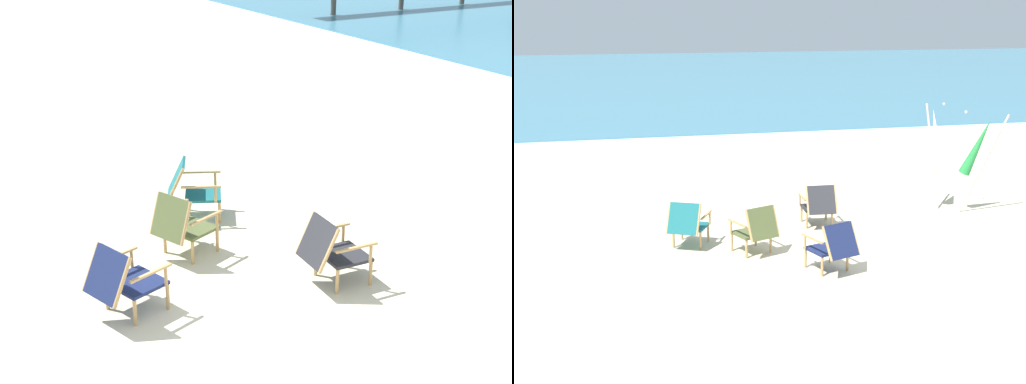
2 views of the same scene
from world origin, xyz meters
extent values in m
plane|color=beige|center=(0.00, 0.00, 0.00)|extent=(80.00, 80.00, 0.00)
cube|color=teal|center=(0.00, 30.83, 0.05)|extent=(80.00, 40.00, 0.10)
cube|color=white|center=(0.00, 10.53, 0.03)|extent=(80.00, 1.10, 0.06)
cube|color=#19234C|center=(-1.30, -0.84, 0.32)|extent=(0.64, 0.62, 0.04)
cube|color=#19234C|center=(-1.18, -1.18, 0.55)|extent=(0.55, 0.41, 0.48)
cylinder|color=tan|center=(-1.59, -0.71, 0.16)|extent=(0.04, 0.04, 0.32)
cylinder|color=tan|center=(-1.14, -0.56, 0.16)|extent=(0.04, 0.04, 0.32)
cylinder|color=tan|center=(-1.45, -1.12, 0.16)|extent=(0.04, 0.04, 0.32)
cylinder|color=tan|center=(-1.01, -0.97, 0.16)|extent=(0.04, 0.04, 0.32)
cube|color=tan|center=(-1.56, -0.95, 0.54)|extent=(0.20, 0.51, 0.02)
cylinder|color=tan|center=(-1.61, -0.77, 0.43)|extent=(0.04, 0.04, 0.22)
cube|color=tan|center=(-1.02, -0.77, 0.54)|extent=(0.20, 0.51, 0.02)
cylinder|color=tan|center=(-1.08, -0.59, 0.43)|extent=(0.04, 0.04, 0.22)
cylinder|color=tan|center=(-1.43, -1.26, 0.55)|extent=(0.12, 0.27, 0.48)
cylinder|color=tan|center=(-0.94, -1.10, 0.55)|extent=(0.12, 0.27, 0.48)
cube|color=#196066|center=(-3.14, 0.79, 0.32)|extent=(0.68, 0.66, 0.04)
cube|color=#196066|center=(-3.29, 0.48, 0.55)|extent=(0.56, 0.44, 0.48)
cylinder|color=tan|center=(-3.26, 1.09, 0.16)|extent=(0.04, 0.04, 0.32)
cylinder|color=tan|center=(-2.84, 0.89, 0.16)|extent=(0.04, 0.04, 0.32)
cylinder|color=tan|center=(-3.45, 0.70, 0.16)|extent=(0.04, 0.04, 0.32)
cylinder|color=tan|center=(-3.02, 0.50, 0.16)|extent=(0.04, 0.04, 0.32)
cube|color=tan|center=(-3.40, 0.90, 0.54)|extent=(0.26, 0.49, 0.02)
cylinder|color=tan|center=(-3.32, 1.06, 0.43)|extent=(0.04, 0.04, 0.22)
cube|color=tan|center=(-2.90, 0.65, 0.54)|extent=(0.26, 0.49, 0.02)
cylinder|color=tan|center=(-2.82, 0.82, 0.43)|extent=(0.04, 0.04, 0.22)
cylinder|color=tan|center=(-3.52, 0.59, 0.55)|extent=(0.15, 0.25, 0.49)
cylinder|color=tan|center=(-3.06, 0.36, 0.55)|extent=(0.15, 0.25, 0.49)
cube|color=#28282D|center=(-0.76, 1.40, 0.32)|extent=(0.55, 0.51, 0.04)
cube|color=#28282D|center=(-0.78, 1.05, 0.56)|extent=(0.51, 0.28, 0.49)
cylinder|color=tan|center=(-0.98, 1.63, 0.16)|extent=(0.04, 0.04, 0.32)
cylinder|color=tan|center=(-0.51, 1.60, 0.16)|extent=(0.04, 0.04, 0.32)
cylinder|color=tan|center=(-1.01, 1.20, 0.16)|extent=(0.04, 0.04, 0.32)
cylinder|color=tan|center=(-0.54, 1.17, 0.16)|extent=(0.04, 0.04, 0.32)
cube|color=tan|center=(-1.04, 1.40, 0.54)|extent=(0.07, 0.53, 0.02)
cylinder|color=tan|center=(-1.03, 1.59, 0.43)|extent=(0.04, 0.04, 0.22)
cube|color=tan|center=(-0.48, 1.36, 0.54)|extent=(0.07, 0.53, 0.02)
cylinder|color=tan|center=(-0.47, 1.55, 0.43)|extent=(0.04, 0.04, 0.22)
cylinder|color=tan|center=(-1.03, 1.07, 0.56)|extent=(0.06, 0.26, 0.49)
cylinder|color=tan|center=(-0.53, 1.04, 0.56)|extent=(0.06, 0.26, 0.49)
cube|color=#515B33|center=(-2.24, 0.20, 0.32)|extent=(0.66, 0.64, 0.04)
cube|color=#515B33|center=(-2.12, -0.10, 0.56)|extent=(0.54, 0.38, 0.50)
cylinder|color=tan|center=(-2.54, 0.31, 0.16)|extent=(0.04, 0.04, 0.32)
cylinder|color=tan|center=(-2.10, 0.49, 0.16)|extent=(0.04, 0.04, 0.32)
cylinder|color=tan|center=(-2.38, -0.09, 0.16)|extent=(0.04, 0.04, 0.32)
cylinder|color=tan|center=(-1.94, 0.09, 0.16)|extent=(0.04, 0.04, 0.32)
cube|color=tan|center=(-2.49, 0.08, 0.54)|extent=(0.23, 0.50, 0.02)
cylinder|color=tan|center=(-2.56, 0.25, 0.43)|extent=(0.04, 0.04, 0.22)
cube|color=tan|center=(-1.97, 0.28, 0.54)|extent=(0.23, 0.50, 0.02)
cylinder|color=tan|center=(-2.04, 0.46, 0.43)|extent=(0.04, 0.04, 0.22)
cylinder|color=tan|center=(-2.35, -0.20, 0.56)|extent=(0.12, 0.21, 0.50)
cylinder|color=tan|center=(-1.88, -0.01, 0.56)|extent=(0.12, 0.21, 0.50)
cylinder|color=#B7B2A8|center=(1.73, 1.90, 1.04)|extent=(0.34, 0.21, 2.08)
cone|color=white|center=(1.78, 1.87, 1.40)|extent=(0.45, 0.38, 1.18)
sphere|color=#B7B2A8|center=(1.87, 1.82, 2.08)|extent=(0.06, 0.06, 0.06)
cylinder|color=#B7B2A8|center=(2.49, 1.30, 0.98)|extent=(0.66, 0.55, 1.97)
cone|color=#23843D|center=(2.39, 1.39, 1.32)|extent=(0.63, 0.57, 1.15)
sphere|color=#B7B2A8|center=(2.19, 1.55, 1.95)|extent=(0.06, 0.06, 0.06)
camera|label=1|loc=(4.98, -2.92, 3.96)|focal=50.00mm
camera|label=2|loc=(-4.51, -10.55, 3.85)|focal=50.00mm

